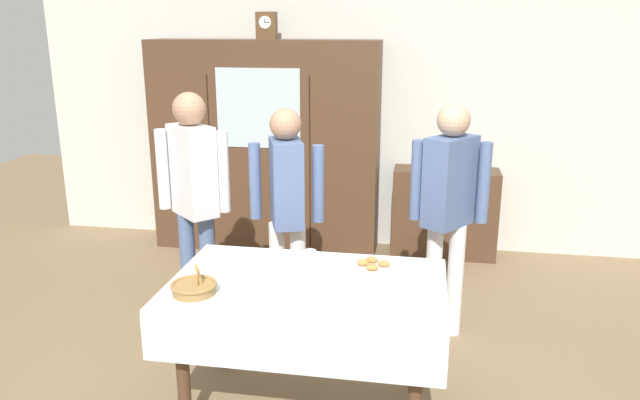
% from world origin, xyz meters
% --- Properties ---
extents(ground_plane, '(12.00, 12.00, 0.00)m').
position_xyz_m(ground_plane, '(0.00, 0.00, 0.00)').
color(ground_plane, '#846B4C').
rests_on(ground_plane, ground).
extents(back_wall, '(6.40, 0.10, 2.70)m').
position_xyz_m(back_wall, '(0.00, 2.65, 1.35)').
color(back_wall, silver).
rests_on(back_wall, ground).
extents(dining_table, '(1.48, 0.95, 0.77)m').
position_xyz_m(dining_table, '(0.00, -0.23, 0.65)').
color(dining_table, '#4C3321').
rests_on(dining_table, ground).
extents(wall_cabinet, '(2.14, 0.46, 1.98)m').
position_xyz_m(wall_cabinet, '(-0.90, 2.35, 0.99)').
color(wall_cabinet, '#4C3321').
rests_on(wall_cabinet, ground).
extents(mantel_clock, '(0.18, 0.11, 0.24)m').
position_xyz_m(mantel_clock, '(-0.86, 2.35, 2.10)').
color(mantel_clock, brown).
rests_on(mantel_clock, wall_cabinet).
extents(bookshelf_low, '(0.96, 0.35, 0.83)m').
position_xyz_m(bookshelf_low, '(0.80, 2.41, 0.41)').
color(bookshelf_low, '#4C3321').
rests_on(bookshelf_low, ground).
extents(book_stack, '(0.16, 0.23, 0.06)m').
position_xyz_m(book_stack, '(0.80, 2.41, 0.86)').
color(book_stack, '#2D5184').
rests_on(book_stack, bookshelf_low).
extents(tea_cup_far_left, '(0.13, 0.13, 0.06)m').
position_xyz_m(tea_cup_far_left, '(-0.04, 0.11, 0.80)').
color(tea_cup_far_left, white).
rests_on(tea_cup_far_left, dining_table).
extents(tea_cup_near_right, '(0.13, 0.13, 0.06)m').
position_xyz_m(tea_cup_near_right, '(0.51, -0.52, 0.80)').
color(tea_cup_near_right, white).
rests_on(tea_cup_near_right, dining_table).
extents(tea_cup_front_edge, '(0.13, 0.13, 0.06)m').
position_xyz_m(tea_cup_front_edge, '(-0.40, 0.01, 0.80)').
color(tea_cup_front_edge, white).
rests_on(tea_cup_front_edge, dining_table).
extents(bread_basket, '(0.24, 0.24, 0.16)m').
position_xyz_m(bread_basket, '(-0.55, -0.44, 0.81)').
color(bread_basket, '#9E7542').
rests_on(bread_basket, dining_table).
extents(pastry_plate, '(0.28, 0.28, 0.05)m').
position_xyz_m(pastry_plate, '(0.33, 0.06, 0.79)').
color(pastry_plate, white).
rests_on(pastry_plate, dining_table).
extents(spoon_center, '(0.12, 0.02, 0.01)m').
position_xyz_m(spoon_center, '(0.37, -0.34, 0.77)').
color(spoon_center, silver).
rests_on(spoon_center, dining_table).
extents(spoon_near_left, '(0.12, 0.02, 0.01)m').
position_xyz_m(spoon_near_left, '(0.12, -0.25, 0.77)').
color(spoon_near_left, silver).
rests_on(spoon_near_left, dining_table).
extents(person_by_cabinet, '(0.52, 0.41, 1.63)m').
position_xyz_m(person_by_cabinet, '(0.77, 0.83, 0.99)').
color(person_by_cabinet, silver).
rests_on(person_by_cabinet, ground).
extents(person_behind_table_left, '(0.52, 0.39, 1.68)m').
position_xyz_m(person_behind_table_left, '(-0.98, 0.69, 1.03)').
color(person_behind_table_left, slate).
rests_on(person_behind_table_left, ground).
extents(person_near_right_end, '(0.52, 0.41, 1.59)m').
position_xyz_m(person_near_right_end, '(-0.33, 0.73, 0.96)').
color(person_near_right_end, silver).
rests_on(person_near_right_end, ground).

